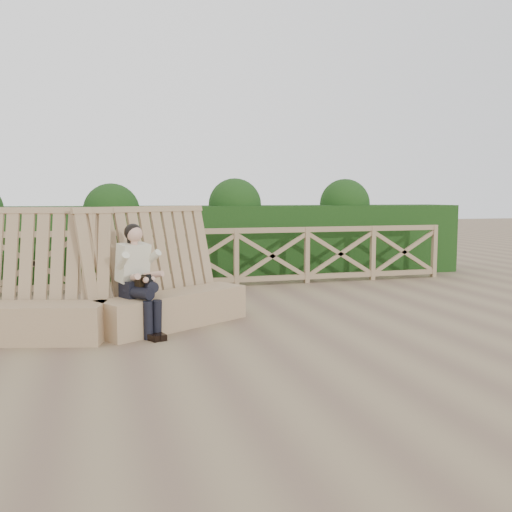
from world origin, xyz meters
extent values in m
plane|color=brown|center=(0.00, 0.00, 0.00)|extent=(60.00, 60.00, 0.00)
cube|color=#987756|center=(-2.82, 0.18, 0.23)|extent=(2.17, 1.02, 0.45)
cube|color=#987756|center=(-2.75, 0.44, 0.80)|extent=(2.15, 0.97, 1.57)
cube|color=#987756|center=(-0.89, 0.45, 0.23)|extent=(2.07, 1.51, 0.45)
cube|color=#987756|center=(-1.03, 0.68, 0.80)|extent=(2.04, 1.46, 1.57)
cube|color=black|center=(-1.39, 0.26, 0.56)|extent=(0.41, 0.38, 0.21)
cube|color=beige|center=(-1.42, 0.30, 0.88)|extent=(0.46, 0.42, 0.50)
sphere|color=tan|center=(-1.39, 0.26, 1.23)|extent=(0.27, 0.27, 0.20)
sphere|color=black|center=(-1.41, 0.29, 1.25)|extent=(0.29, 0.29, 0.22)
cylinder|color=black|center=(-1.38, 0.05, 0.54)|extent=(0.33, 0.45, 0.14)
cylinder|color=black|center=(-1.25, 0.13, 0.60)|extent=(0.33, 0.45, 0.16)
cylinder|color=black|center=(-1.29, -0.14, 0.23)|extent=(0.15, 0.15, 0.45)
cylinder|color=black|center=(-1.18, -0.10, 0.23)|extent=(0.15, 0.15, 0.45)
cube|color=black|center=(-1.25, -0.22, 0.04)|extent=(0.18, 0.24, 0.08)
cube|color=black|center=(-1.15, -0.19, 0.04)|extent=(0.18, 0.24, 0.08)
cube|color=black|center=(-1.30, 0.12, 0.65)|extent=(0.26, 0.22, 0.15)
cube|color=black|center=(-1.24, -0.02, 0.71)|extent=(0.10, 0.10, 0.11)
cube|color=#82654B|center=(0.00, 3.50, 1.05)|extent=(10.10, 0.07, 0.10)
cube|color=#82654B|center=(0.00, 3.50, 0.12)|extent=(10.10, 0.07, 0.10)
cube|color=black|center=(0.00, 4.70, 0.75)|extent=(12.00, 1.20, 1.50)
camera|label=1|loc=(-1.92, -6.88, 1.70)|focal=40.00mm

